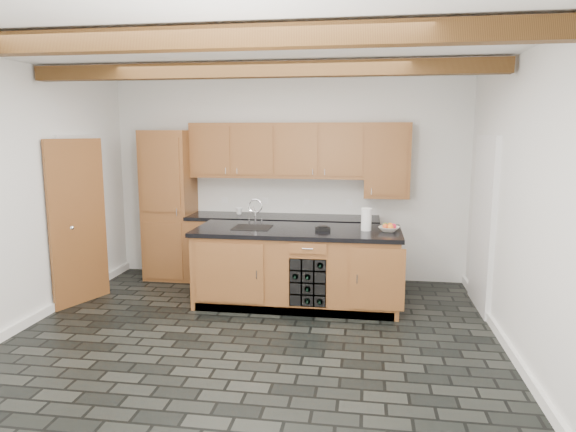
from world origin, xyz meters
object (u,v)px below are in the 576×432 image
kitchen_scale (323,229)px  fruit_bowl (389,229)px  paper_towel (366,219)px  island (297,267)px

kitchen_scale → fruit_bowl: 0.77m
fruit_bowl → paper_towel: bearing=175.7°
island → paper_towel: paper_towel is taller
island → kitchen_scale: size_ratio=13.13×
kitchen_scale → paper_towel: bearing=2.8°
kitchen_scale → fruit_bowl: bearing=-2.2°
island → paper_towel: (0.81, 0.04, 0.60)m
island → fruit_bowl: 1.18m
paper_towel → island: bearing=-177.2°
island → kitchen_scale: kitchen_scale is taller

